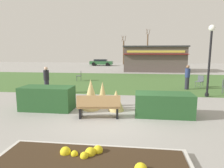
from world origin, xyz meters
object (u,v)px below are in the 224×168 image
object	(u,v)px
food_kiosk	(154,58)
cafe_chair_center	(200,80)
person_strolling	(46,80)
tree_right_bg	(147,48)
trash_bin	(31,100)
person_standing	(187,77)
lamppost_mid	(210,52)
parked_car_west_slot	(101,62)
tree_left_bg	(124,52)
cafe_chair_west	(80,75)
park_bench	(99,106)

from	to	relation	value
food_kiosk	cafe_chair_center	world-z (taller)	food_kiosk
person_strolling	tree_right_bg	bearing A→B (deg)	-47.64
trash_bin	person_standing	size ratio (longest dim) A/B	0.49
lamppost_mid	person_standing	bearing A→B (deg)	105.50
trash_bin	parked_car_west_slot	bearing A→B (deg)	93.67
tree_left_bg	tree_right_bg	world-z (taller)	tree_right_bg
cafe_chair_west	cafe_chair_center	world-z (taller)	same
food_kiosk	parked_car_west_slot	world-z (taller)	food_kiosk
cafe_chair_center	parked_car_west_slot	xyz separation A→B (m)	(-11.28, 21.91, 0.12)
person_strolling	tree_left_bg	xyz separation A→B (m)	(2.89, 29.22, 1.68)
cafe_chair_center	tree_right_bg	xyz separation A→B (m)	(-2.48, 27.91, 2.74)
park_bench	person_standing	size ratio (longest dim) A/B	1.04
trash_bin	cafe_chair_west	bearing A→B (deg)	91.85
person_standing	parked_car_west_slot	xyz separation A→B (m)	(-10.16, 22.81, -0.22)
cafe_chair_center	park_bench	bearing A→B (deg)	-128.44
park_bench	lamppost_mid	xyz separation A→B (m)	(5.59, 4.56, 2.10)
tree_left_bg	person_strolling	bearing A→B (deg)	-95.64
park_bench	cafe_chair_west	size ratio (longest dim) A/B	1.97
cafe_chair_west	park_bench	bearing A→B (deg)	-69.85
person_strolling	person_standing	distance (m)	9.46
cafe_chair_west	tree_left_bg	xyz separation A→B (m)	(2.38, 23.58, 2.01)
cafe_chair_center	food_kiosk	bearing A→B (deg)	100.50
food_kiosk	tree_left_bg	size ratio (longest dim) A/B	1.41
parked_car_west_slot	person_standing	bearing A→B (deg)	-66.00
cafe_chair_center	person_standing	xyz separation A→B (m)	(-1.13, -0.90, 0.33)
park_bench	tree_left_bg	size ratio (longest dim) A/B	0.30
park_bench	tree_left_bg	distance (m)	33.56
cafe_chair_west	tree_right_bg	world-z (taller)	tree_right_bg
cafe_chair_center	person_strolling	size ratio (longest dim) A/B	0.53
park_bench	cafe_chair_west	distance (m)	10.54
parked_car_west_slot	lamppost_mid	bearing A→B (deg)	-66.72
park_bench	food_kiosk	xyz separation A→B (m)	(3.75, 20.34, 1.21)
person_standing	parked_car_west_slot	bearing A→B (deg)	-156.98
food_kiosk	parked_car_west_slot	distance (m)	12.91
cafe_chair_west	cafe_chair_center	size ratio (longest dim) A/B	1.00
park_bench	cafe_chair_west	xyz separation A→B (m)	(-3.63, 9.90, 0.05)
trash_bin	person_standing	bearing A→B (deg)	35.55
trash_bin	tree_left_bg	xyz separation A→B (m)	(2.08, 32.63, 2.13)
food_kiosk	cafe_chair_west	distance (m)	12.84
food_kiosk	trash_bin	bearing A→B (deg)	-110.00
lamppost_mid	cafe_chair_center	size ratio (longest dim) A/B	4.60
cafe_chair_center	tree_right_bg	bearing A→B (deg)	95.08
person_strolling	parked_car_west_slot	bearing A→B (deg)	-31.37
park_bench	trash_bin	size ratio (longest dim) A/B	2.13
person_standing	trash_bin	bearing A→B (deg)	-55.43
cafe_chair_center	parked_car_west_slot	world-z (taller)	parked_car_west_slot
tree_left_bg	parked_car_west_slot	bearing A→B (deg)	-135.34
cafe_chair_west	parked_car_west_slot	xyz separation A→B (m)	(-1.55, 19.70, 0.12)
cafe_chair_center	trash_bin	bearing A→B (deg)	-144.09
trash_bin	tree_left_bg	size ratio (longest dim) A/B	0.14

